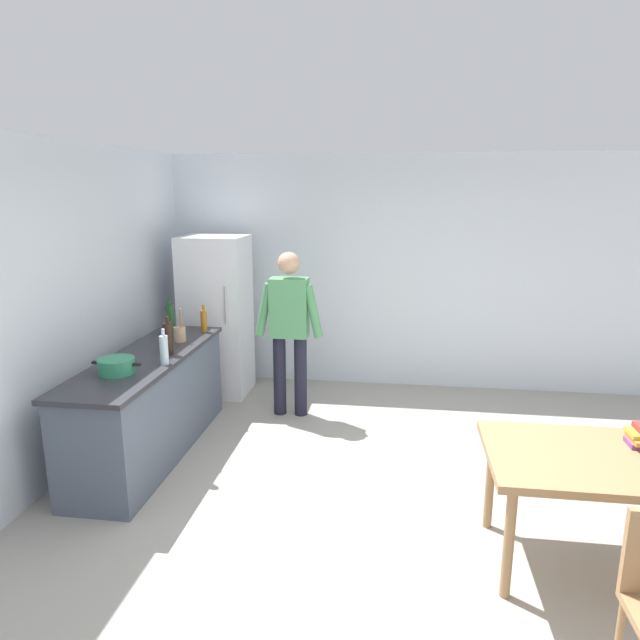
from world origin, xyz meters
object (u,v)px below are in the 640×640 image
object	(u,v)px
bottle_wine_green	(170,318)
person	(289,323)
bottle_wine_dark	(168,338)
bottle_water_clear	(164,350)
utensil_jar	(180,333)
dining_table	(606,468)
bottle_oil_amber	(204,321)
cooking_pot	(116,366)
refrigerator	(217,316)

from	to	relation	value
bottle_wine_green	person	bearing A→B (deg)	10.74
bottle_wine_dark	bottle_water_clear	bearing A→B (deg)	-73.79
utensil_jar	dining_table	bearing A→B (deg)	-25.95
dining_table	bottle_oil_amber	size ratio (longest dim) A/B	5.00
bottle_water_clear	bottle_oil_amber	xyz separation A→B (m)	(-0.04, 1.08, -0.01)
cooking_pot	dining_table	bearing A→B (deg)	-10.45
bottle_water_clear	bottle_oil_amber	bearing A→B (deg)	92.33
refrigerator	utensil_jar	world-z (taller)	refrigerator
person	refrigerator	bearing A→B (deg)	149.77
bottle_wine_green	bottle_oil_amber	world-z (taller)	bottle_wine_green
person	bottle_oil_amber	world-z (taller)	person
refrigerator	bottle_wine_green	xyz separation A→B (m)	(-0.22, -0.77, 0.15)
refrigerator	bottle_oil_amber	distance (m)	0.73
cooking_pot	utensil_jar	xyz separation A→B (m)	(0.13, 0.97, 0.02)
cooking_pot	bottle_wine_green	size ratio (longest dim) A/B	1.18
dining_table	utensil_jar	distance (m)	3.68
cooking_pot	bottle_water_clear	world-z (taller)	bottle_water_clear
dining_table	cooking_pot	size ratio (longest dim) A/B	3.50
dining_table	utensil_jar	xyz separation A→B (m)	(-3.29, 1.60, 0.31)
cooking_pot	bottle_wine_dark	xyz separation A→B (m)	(0.20, 0.55, 0.09)
refrigerator	bottle_oil_amber	world-z (taller)	refrigerator
refrigerator	person	bearing A→B (deg)	-30.23
bottle_wine_green	refrigerator	bearing A→B (deg)	74.40
person	bottle_wine_green	distance (m)	1.19
person	utensil_jar	xyz separation A→B (m)	(-0.94, -0.54, 0.00)
dining_table	bottle_water_clear	size ratio (longest dim) A/B	4.67
dining_table	cooking_pot	xyz separation A→B (m)	(-3.43, 0.63, 0.29)
bottle_wine_green	cooking_pot	bearing A→B (deg)	-86.01
utensil_jar	bottle_wine_green	distance (m)	0.40
bottle_water_clear	bottle_oil_amber	world-z (taller)	bottle_water_clear
cooking_pot	bottle_water_clear	size ratio (longest dim) A/B	1.33
refrigerator	bottle_wine_dark	distance (m)	1.52
bottle_water_clear	cooking_pot	bearing A→B (deg)	-135.38
refrigerator	bottle_wine_dark	bearing A→B (deg)	-87.35
person	cooking_pot	size ratio (longest dim) A/B	4.25
refrigerator	bottle_oil_amber	bearing A→B (deg)	-81.44
utensil_jar	bottle_wine_dark	xyz separation A→B (m)	(0.06, -0.42, 0.07)
cooking_pot	bottle_water_clear	bearing A→B (deg)	44.62
refrigerator	cooking_pot	world-z (taller)	refrigerator
dining_table	bottle_wine_green	xyz separation A→B (m)	(-3.52, 1.93, 0.37)
utensil_jar	bottle_oil_amber	size ratio (longest dim) A/B	1.14
bottle_wine_green	bottle_water_clear	bearing A→B (deg)	-70.18
cooking_pot	utensil_jar	bearing A→B (deg)	82.22
dining_table	bottle_wine_green	distance (m)	4.03
refrigerator	bottle_water_clear	size ratio (longest dim) A/B	6.00
person	cooking_pot	xyz separation A→B (m)	(-1.08, -1.51, -0.02)
refrigerator	person	distance (m)	1.10
bottle_wine_dark	refrigerator	bearing A→B (deg)	92.65
cooking_pot	bottle_wine_green	world-z (taller)	bottle_wine_green
bottle_wine_green	dining_table	bearing A→B (deg)	-28.70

